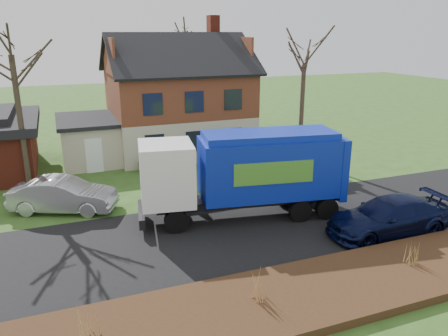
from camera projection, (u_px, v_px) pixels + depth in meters
name	position (u px, v px, depth m)	size (l,w,h in m)	color
ground	(224.00, 234.00, 18.38)	(120.00, 120.00, 0.00)	#30521B
road	(224.00, 234.00, 18.37)	(80.00, 7.00, 0.02)	black
mulch_verge	(285.00, 300.00, 13.62)	(80.00, 3.50, 0.30)	#301F10
main_house	(171.00, 94.00, 30.06)	(12.95, 8.95, 9.26)	#BDB098
garbage_truck	(248.00, 169.00, 19.47)	(9.48, 3.91, 3.95)	black
silver_sedan	(63.00, 195.00, 20.52)	(1.70, 4.88, 1.61)	#AAABB2
navy_wagon	(389.00, 217.00, 18.20)	(2.17, 5.34, 1.55)	black
tree_front_west	(8.00, 33.00, 21.41)	(3.30, 3.30, 9.82)	#3D3224
tree_front_east	(305.00, 48.00, 26.81)	(3.19, 3.19, 8.86)	#443228
tree_back	(185.00, 21.00, 36.79)	(3.40, 3.40, 10.78)	#382C21
grass_clump_west	(89.00, 322.00, 11.58)	(0.36, 0.30, 0.96)	tan
grass_clump_mid	(258.00, 284.00, 13.21)	(0.38, 0.31, 1.06)	tan
grass_clump_east	(411.00, 252.00, 15.35)	(0.35, 0.29, 0.87)	olive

